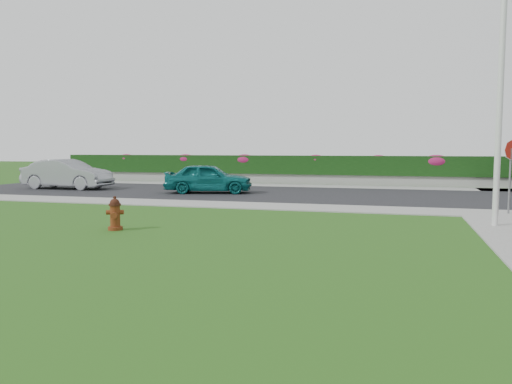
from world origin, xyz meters
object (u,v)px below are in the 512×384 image
(stop_sign, at_px, (511,159))
(fire_hydrant, at_px, (115,214))
(utility_pole, at_px, (500,109))
(sedan_silver, at_px, (67,174))
(sedan_teal, at_px, (208,178))

(stop_sign, bearing_deg, fire_hydrant, -169.92)
(fire_hydrant, bearing_deg, utility_pole, -4.15)
(fire_hydrant, height_order, utility_pole, utility_pole)
(sedan_silver, bearing_deg, utility_pole, -111.29)
(sedan_teal, height_order, sedan_silver, sedan_silver)
(fire_hydrant, relative_size, sedan_teal, 0.22)
(fire_hydrant, xyz_separation_m, sedan_silver, (-9.39, 10.71, 0.38))
(fire_hydrant, distance_m, sedan_teal, 10.57)
(sedan_teal, relative_size, utility_pole, 0.64)
(sedan_teal, relative_size, sedan_silver, 0.88)
(sedan_silver, relative_size, utility_pole, 0.73)
(fire_hydrant, relative_size, utility_pole, 0.14)
(utility_pole, height_order, stop_sign, utility_pole)
(sedan_teal, bearing_deg, utility_pole, -136.97)
(sedan_teal, distance_m, sedan_silver, 7.91)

